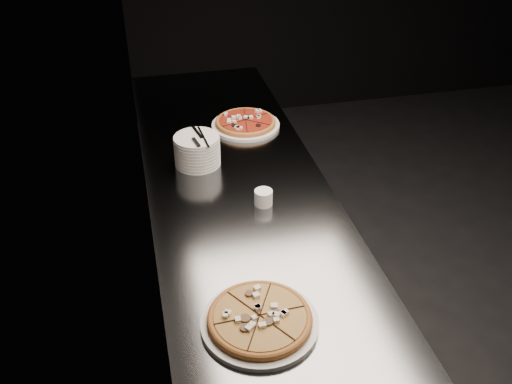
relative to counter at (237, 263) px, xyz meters
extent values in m
cube|color=black|center=(-0.37, 0.00, 0.94)|extent=(0.02, 5.00, 2.80)
cube|color=#595C60|center=(0.00, 0.00, -0.01)|extent=(0.70, 2.40, 0.90)
cube|color=#595C60|center=(0.00, 0.00, 0.45)|extent=(0.74, 2.44, 0.02)
cylinder|color=white|center=(-0.09, -0.82, 0.47)|extent=(0.36, 0.36, 0.02)
cylinder|color=#BA7637|center=(-0.09, -0.82, 0.48)|extent=(0.32, 0.32, 0.01)
torus|color=#BA7637|center=(-0.09, -0.82, 0.49)|extent=(0.33, 0.33, 0.02)
cylinder|color=#F8BC52|center=(-0.09, -0.82, 0.49)|extent=(0.29, 0.29, 0.01)
cylinder|color=white|center=(0.14, 0.46, 0.47)|extent=(0.33, 0.33, 0.02)
cylinder|color=#BA7637|center=(0.14, 0.46, 0.48)|extent=(0.38, 0.38, 0.01)
torus|color=#BA7637|center=(0.14, 0.46, 0.49)|extent=(0.38, 0.38, 0.02)
cylinder|color=maroon|center=(0.14, 0.46, 0.49)|extent=(0.33, 0.33, 0.01)
cylinder|color=white|center=(-0.14, 0.16, 0.47)|extent=(0.20, 0.20, 0.01)
cylinder|color=white|center=(-0.14, 0.16, 0.48)|extent=(0.20, 0.20, 0.01)
cylinder|color=white|center=(-0.14, 0.16, 0.50)|extent=(0.20, 0.20, 0.01)
cylinder|color=white|center=(-0.14, 0.16, 0.51)|extent=(0.20, 0.20, 0.01)
cylinder|color=white|center=(-0.14, 0.16, 0.53)|extent=(0.20, 0.20, 0.01)
cylinder|color=white|center=(-0.14, 0.16, 0.54)|extent=(0.20, 0.20, 0.01)
cylinder|color=white|center=(-0.14, 0.16, 0.56)|extent=(0.20, 0.20, 0.01)
cylinder|color=white|center=(-0.14, 0.16, 0.57)|extent=(0.20, 0.20, 0.01)
cylinder|color=white|center=(-0.14, 0.16, 0.58)|extent=(0.20, 0.20, 0.01)
cube|color=silver|center=(-0.13, 0.20, 0.59)|extent=(0.04, 0.13, 0.00)
cube|color=black|center=(-0.14, 0.11, 0.60)|extent=(0.03, 0.08, 0.01)
cube|color=silver|center=(-0.11, 0.15, 0.59)|extent=(0.03, 0.20, 0.00)
cylinder|color=white|center=(0.07, -0.20, 0.49)|extent=(0.07, 0.07, 0.06)
cylinder|color=black|center=(0.07, -0.20, 0.51)|extent=(0.06, 0.06, 0.01)
camera|label=1|loc=(-0.37, -1.99, 1.74)|focal=40.00mm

